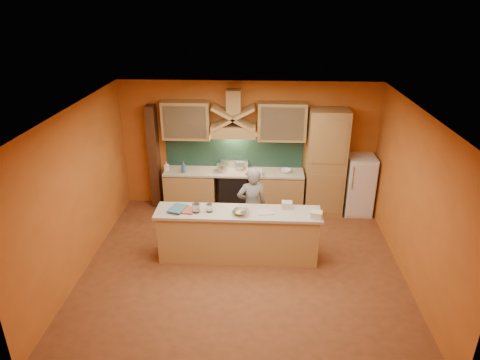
# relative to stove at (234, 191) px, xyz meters

# --- Properties ---
(floor) EXTENTS (5.50, 5.00, 0.01)m
(floor) POSITION_rel_stove_xyz_m (0.30, -2.20, -0.45)
(floor) COLOR brown
(floor) RESTS_ON ground
(ceiling) EXTENTS (5.50, 5.00, 0.01)m
(ceiling) POSITION_rel_stove_xyz_m (0.30, -2.20, 2.35)
(ceiling) COLOR white
(ceiling) RESTS_ON wall_back
(wall_back) EXTENTS (5.50, 0.02, 2.80)m
(wall_back) POSITION_rel_stove_xyz_m (0.30, 0.30, 0.95)
(wall_back) COLOR #C26726
(wall_back) RESTS_ON floor
(wall_front) EXTENTS (5.50, 0.02, 2.80)m
(wall_front) POSITION_rel_stove_xyz_m (0.30, -4.70, 0.95)
(wall_front) COLOR #C26726
(wall_front) RESTS_ON floor
(wall_left) EXTENTS (0.02, 5.00, 2.80)m
(wall_left) POSITION_rel_stove_xyz_m (-2.45, -2.20, 0.95)
(wall_left) COLOR #C26726
(wall_left) RESTS_ON floor
(wall_right) EXTENTS (0.02, 5.00, 2.80)m
(wall_right) POSITION_rel_stove_xyz_m (3.05, -2.20, 0.95)
(wall_right) COLOR #C26726
(wall_right) RESTS_ON floor
(base_cabinet_left) EXTENTS (1.10, 0.60, 0.86)m
(base_cabinet_left) POSITION_rel_stove_xyz_m (-0.95, 0.00, -0.02)
(base_cabinet_left) COLOR tan
(base_cabinet_left) RESTS_ON floor
(base_cabinet_right) EXTENTS (1.10, 0.60, 0.86)m
(base_cabinet_right) POSITION_rel_stove_xyz_m (0.95, 0.00, -0.02)
(base_cabinet_right) COLOR tan
(base_cabinet_right) RESTS_ON floor
(counter_top) EXTENTS (3.00, 0.62, 0.04)m
(counter_top) POSITION_rel_stove_xyz_m (-0.00, 0.00, 0.45)
(counter_top) COLOR beige
(counter_top) RESTS_ON base_cabinet_left
(stove) EXTENTS (0.60, 0.58, 0.90)m
(stove) POSITION_rel_stove_xyz_m (0.00, 0.00, 0.00)
(stove) COLOR black
(stove) RESTS_ON floor
(backsplash) EXTENTS (3.00, 0.03, 0.70)m
(backsplash) POSITION_rel_stove_xyz_m (-0.00, 0.28, 0.80)
(backsplash) COLOR #163229
(backsplash) RESTS_ON wall_back
(range_hood) EXTENTS (0.92, 0.50, 0.24)m
(range_hood) POSITION_rel_stove_xyz_m (0.00, 0.05, 1.37)
(range_hood) COLOR tan
(range_hood) RESTS_ON wall_back
(hood_chimney) EXTENTS (0.30, 0.30, 0.50)m
(hood_chimney) POSITION_rel_stove_xyz_m (0.00, 0.15, 1.95)
(hood_chimney) COLOR tan
(hood_chimney) RESTS_ON wall_back
(upper_cabinet_left) EXTENTS (1.00, 0.35, 0.80)m
(upper_cabinet_left) POSITION_rel_stove_xyz_m (-1.00, 0.12, 1.55)
(upper_cabinet_left) COLOR tan
(upper_cabinet_left) RESTS_ON wall_back
(upper_cabinet_right) EXTENTS (1.00, 0.35, 0.80)m
(upper_cabinet_right) POSITION_rel_stove_xyz_m (1.00, 0.12, 1.55)
(upper_cabinet_right) COLOR tan
(upper_cabinet_right) RESTS_ON wall_back
(pantry_column) EXTENTS (0.80, 0.60, 2.30)m
(pantry_column) POSITION_rel_stove_xyz_m (1.95, 0.00, 0.70)
(pantry_column) COLOR tan
(pantry_column) RESTS_ON floor
(fridge) EXTENTS (0.58, 0.60, 1.30)m
(fridge) POSITION_rel_stove_xyz_m (2.70, 0.00, 0.20)
(fridge) COLOR white
(fridge) RESTS_ON floor
(trim_column_left) EXTENTS (0.20, 0.30, 2.30)m
(trim_column_left) POSITION_rel_stove_xyz_m (-1.75, 0.15, 0.70)
(trim_column_left) COLOR #472816
(trim_column_left) RESTS_ON floor
(island_body) EXTENTS (2.80, 0.55, 0.88)m
(island_body) POSITION_rel_stove_xyz_m (0.20, -1.90, -0.01)
(island_body) COLOR tan
(island_body) RESTS_ON floor
(island_top) EXTENTS (2.90, 0.62, 0.05)m
(island_top) POSITION_rel_stove_xyz_m (0.20, -1.90, 0.47)
(island_top) COLOR beige
(island_top) RESTS_ON island_body
(person) EXTENTS (0.64, 0.51, 1.54)m
(person) POSITION_rel_stove_xyz_m (0.43, -1.34, 0.32)
(person) COLOR gray
(person) RESTS_ON floor
(pot_large) EXTENTS (0.23, 0.23, 0.16)m
(pot_large) POSITION_rel_stove_xyz_m (-0.24, -0.01, 0.53)
(pot_large) COLOR #ADADB4
(pot_large) RESTS_ON stove
(pot_small) EXTENTS (0.21, 0.21, 0.13)m
(pot_small) POSITION_rel_stove_xyz_m (0.12, 0.10, 0.52)
(pot_small) COLOR silver
(pot_small) RESTS_ON stove
(soap_bottle_a) EXTENTS (0.10, 0.10, 0.20)m
(soap_bottle_a) POSITION_rel_stove_xyz_m (-1.45, -0.03, 0.57)
(soap_bottle_a) COLOR white
(soap_bottle_a) RESTS_ON counter_top
(soap_bottle_b) EXTENTS (0.13, 0.13, 0.26)m
(soap_bottle_b) POSITION_rel_stove_xyz_m (-1.07, -0.13, 0.60)
(soap_bottle_b) COLOR #305F85
(soap_bottle_b) RESTS_ON counter_top
(bowl_back) EXTENTS (0.29, 0.29, 0.07)m
(bowl_back) POSITION_rel_stove_xyz_m (1.11, -0.02, 0.51)
(bowl_back) COLOR white
(bowl_back) RESTS_ON counter_top
(dish_rack) EXTENTS (0.29, 0.24, 0.10)m
(dish_rack) POSITION_rel_stove_xyz_m (0.47, -0.17, 0.52)
(dish_rack) COLOR white
(dish_rack) RESTS_ON counter_top
(book_lower) EXTENTS (0.25, 0.31, 0.03)m
(book_lower) POSITION_rel_stove_xyz_m (-0.78, -1.90, 0.51)
(book_lower) COLOR #B95E42
(book_lower) RESTS_ON island_top
(book_upper) EXTENTS (0.34, 0.40, 0.03)m
(book_upper) POSITION_rel_stove_xyz_m (-0.98, -1.88, 0.53)
(book_upper) COLOR #3C6D85
(book_upper) RESTS_ON island_top
(jar_large) EXTENTS (0.17, 0.17, 0.16)m
(jar_large) POSITION_rel_stove_xyz_m (-0.53, -1.96, 0.57)
(jar_large) COLOR silver
(jar_large) RESTS_ON island_top
(jar_small) EXTENTS (0.11, 0.11, 0.14)m
(jar_small) POSITION_rel_stove_xyz_m (-0.30, -1.93, 0.57)
(jar_small) COLOR white
(jar_small) RESTS_ON island_top
(kitchen_scale) EXTENTS (0.15, 0.15, 0.10)m
(kitchen_scale) POSITION_rel_stove_xyz_m (0.33, -2.05, 0.55)
(kitchen_scale) COLOR silver
(kitchen_scale) RESTS_ON island_top
(mixing_bowl) EXTENTS (0.36, 0.36, 0.07)m
(mixing_bowl) POSITION_rel_stove_xyz_m (0.25, -2.00, 0.53)
(mixing_bowl) COLOR silver
(mixing_bowl) RESTS_ON island_top
(cloth) EXTENTS (0.28, 0.23, 0.02)m
(cloth) POSITION_rel_stove_xyz_m (0.68, -1.92, 0.50)
(cloth) COLOR beige
(cloth) RESTS_ON island_top
(grocery_bag_a) EXTENTS (0.19, 0.15, 0.12)m
(grocery_bag_a) POSITION_rel_stove_xyz_m (1.06, -1.72, 0.55)
(grocery_bag_a) COLOR beige
(grocery_bag_a) RESTS_ON island_top
(grocery_bag_b) EXTENTS (0.22, 0.19, 0.12)m
(grocery_bag_b) POSITION_rel_stove_xyz_m (1.54, -2.06, 0.55)
(grocery_bag_b) COLOR beige
(grocery_bag_b) RESTS_ON island_top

